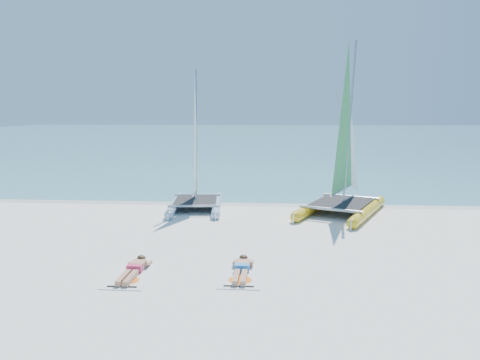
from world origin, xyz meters
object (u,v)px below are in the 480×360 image
object	(u,v)px
towel_a	(132,276)
sunbather_b	(242,268)
catamaran_blue	(195,166)
sunbather_a	(134,269)
towel_b	(241,275)
catamaran_yellow	(346,156)

from	to	relation	value
towel_a	sunbather_b	distance (m)	2.70
catamaran_blue	sunbather_a	distance (m)	8.05
sunbather_a	towel_b	bearing A→B (deg)	1.06
catamaran_blue	towel_b	world-z (taller)	catamaran_blue
sunbather_a	towel_a	bearing A→B (deg)	-90.00
towel_a	towel_b	xyz separation A→B (m)	(2.66, 0.24, 0.00)
towel_a	sunbather_b	xyz separation A→B (m)	(2.66, 0.43, 0.11)
catamaran_yellow	sunbather_b	xyz separation A→B (m)	(-3.61, -7.64, -2.10)
catamaran_yellow	towel_a	distance (m)	10.45
catamaran_blue	sunbather_b	size ratio (longest dim) A/B	3.44
catamaran_blue	catamaran_yellow	size ratio (longest dim) A/B	0.84
catamaran_yellow	towel_b	bearing A→B (deg)	-91.46
catamaran_blue	towel_a	world-z (taller)	catamaran_blue
catamaran_yellow	towel_b	world-z (taller)	catamaran_yellow
catamaran_yellow	towel_b	distance (m)	8.90
catamaran_yellow	sunbather_a	bearing A→B (deg)	-105.22
catamaran_blue	towel_b	size ratio (longest dim) A/B	3.21
sunbather_a	towel_b	distance (m)	2.66
towel_a	sunbather_b	bearing A→B (deg)	9.26
towel_a	sunbather_a	distance (m)	0.22
catamaran_yellow	sunbather_b	bearing A→B (deg)	-92.00
catamaran_yellow	sunbather_b	size ratio (longest dim) A/B	4.09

